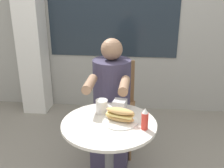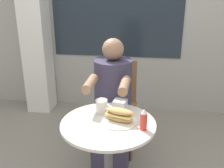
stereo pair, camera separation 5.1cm
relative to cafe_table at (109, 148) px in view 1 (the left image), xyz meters
The scene contains 8 objects.
lattice_pillar 2.03m from the cafe_table, 126.18° to the left, with size 0.29×0.29×2.40m.
cafe_table is the anchor object (origin of this frame).
diner_chair 0.83m from the cafe_table, 92.55° to the left, with size 0.39×0.39×0.87m.
seated_diner 0.48m from the cafe_table, 94.59° to the left, with size 0.32×0.56×1.15m.
sandwich_on_plate 0.24m from the cafe_table, 16.14° to the left, with size 0.24×0.24×0.10m.
drink_cup 0.29m from the cafe_table, 116.78° to the left, with size 0.08×0.08×0.10m.
napkin_box 0.32m from the cafe_table, 77.06° to the left, with size 0.10×0.10×0.06m.
condiment_bottle 0.35m from the cafe_table, 13.51° to the right, with size 0.04×0.04×0.14m.
Camera 1 is at (0.18, -1.49, 1.53)m, focal length 42.00 mm.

